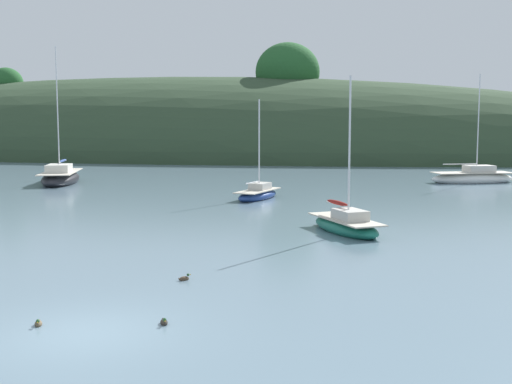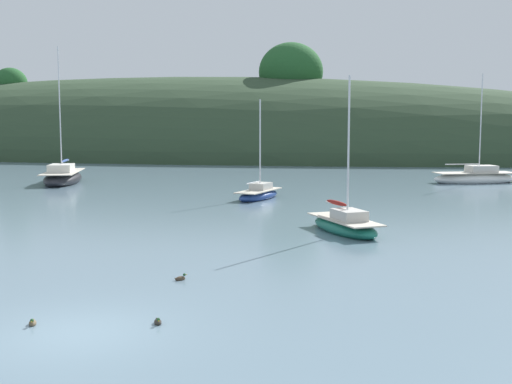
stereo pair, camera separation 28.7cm
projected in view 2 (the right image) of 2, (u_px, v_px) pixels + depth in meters
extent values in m
plane|color=slate|center=(79.00, 332.00, 15.57)|extent=(400.00, 400.00, 0.00)
ellipsoid|color=#2D422B|center=(163.00, 155.00, 92.37)|extent=(150.00, 36.00, 21.79)
ellipsoid|color=#235628|center=(291.00, 72.00, 86.27)|extent=(8.50, 7.73, 7.73)
ellipsoid|color=#235628|center=(10.00, 83.00, 93.02)|extent=(4.85, 4.41, 4.41)
ellipsoid|color=#196B56|center=(345.00, 227.00, 29.42)|extent=(4.13, 5.16, 0.80)
cube|color=beige|center=(345.00, 219.00, 29.38)|extent=(3.80, 4.75, 0.06)
cube|color=beige|center=(349.00, 215.00, 28.97)|extent=(1.80, 1.95, 0.48)
cylinder|color=silver|center=(348.00, 149.00, 28.79)|extent=(0.09, 0.09, 6.38)
cylinder|color=silver|center=(337.00, 204.00, 30.06)|extent=(1.19, 1.82, 0.07)
ellipsoid|color=maroon|center=(337.00, 203.00, 30.05)|extent=(1.25, 1.82, 0.20)
ellipsoid|color=#232328|center=(63.00, 179.00, 52.14)|extent=(5.04, 8.29, 1.26)
cube|color=beige|center=(63.00, 172.00, 52.08)|extent=(4.64, 7.63, 0.06)
cube|color=silver|center=(61.00, 168.00, 51.42)|extent=(2.45, 2.93, 0.64)
cylinder|color=silver|center=(60.00, 110.00, 51.15)|extent=(0.09, 0.09, 9.78)
cylinder|color=silver|center=(65.00, 161.00, 53.23)|extent=(1.12, 3.14, 0.07)
ellipsoid|color=#2D4784|center=(65.00, 161.00, 53.23)|extent=(1.20, 3.06, 0.20)
ellipsoid|color=white|center=(475.00, 179.00, 52.42)|extent=(7.29, 4.67, 1.10)
cube|color=beige|center=(475.00, 173.00, 52.36)|extent=(6.70, 4.30, 0.06)
cube|color=beige|center=(482.00, 169.00, 52.42)|extent=(2.61, 2.22, 0.59)
cylinder|color=silver|center=(481.00, 124.00, 51.98)|extent=(0.09, 0.09, 7.84)
cylinder|color=silver|center=(462.00, 164.00, 52.12)|extent=(2.73, 1.11, 0.07)
ellipsoid|color=navy|center=(259.00, 196.00, 41.80)|extent=(2.59, 4.86, 0.74)
cube|color=beige|center=(259.00, 190.00, 41.77)|extent=(2.38, 4.48, 0.06)
cube|color=beige|center=(261.00, 186.00, 42.07)|extent=(1.33, 1.68, 0.46)
cylinder|color=silver|center=(260.00, 145.00, 41.66)|extent=(0.09, 0.09, 5.78)
cylinder|color=silver|center=(254.00, 182.00, 41.04)|extent=(0.51, 1.91, 0.07)
ellipsoid|color=brown|center=(33.00, 323.00, 16.13)|extent=(0.31, 0.38, 0.16)
sphere|color=#1E4723|center=(32.00, 321.00, 15.98)|extent=(0.09, 0.09, 0.09)
cone|color=gold|center=(32.00, 321.00, 15.92)|extent=(0.05, 0.06, 0.04)
cone|color=brown|center=(33.00, 320.00, 16.28)|extent=(0.10, 0.10, 0.08)
ellipsoid|color=#473828|center=(180.00, 279.00, 20.64)|extent=(0.37, 0.37, 0.16)
sphere|color=#1E4723|center=(184.00, 275.00, 20.71)|extent=(0.09, 0.09, 0.09)
cone|color=gold|center=(186.00, 275.00, 20.75)|extent=(0.06, 0.06, 0.04)
cone|color=#473828|center=(176.00, 278.00, 20.55)|extent=(0.10, 0.10, 0.08)
ellipsoid|color=#2D2823|center=(158.00, 322.00, 16.21)|extent=(0.31, 0.38, 0.16)
sphere|color=#1E4723|center=(158.00, 320.00, 16.06)|extent=(0.09, 0.09, 0.09)
cone|color=gold|center=(159.00, 321.00, 16.00)|extent=(0.05, 0.06, 0.04)
cone|color=#2D2823|center=(157.00, 319.00, 16.36)|extent=(0.10, 0.10, 0.08)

